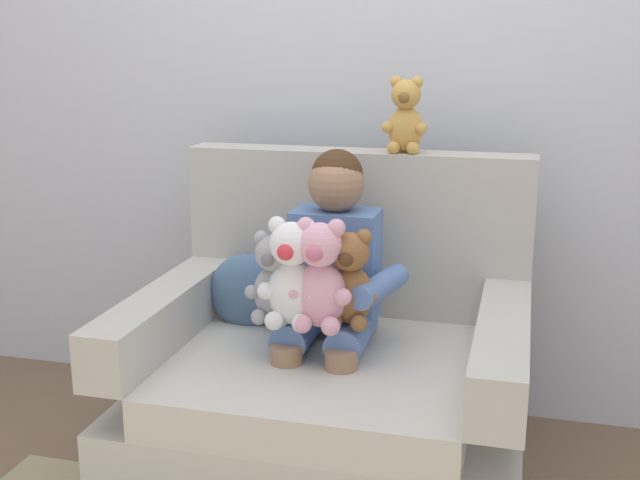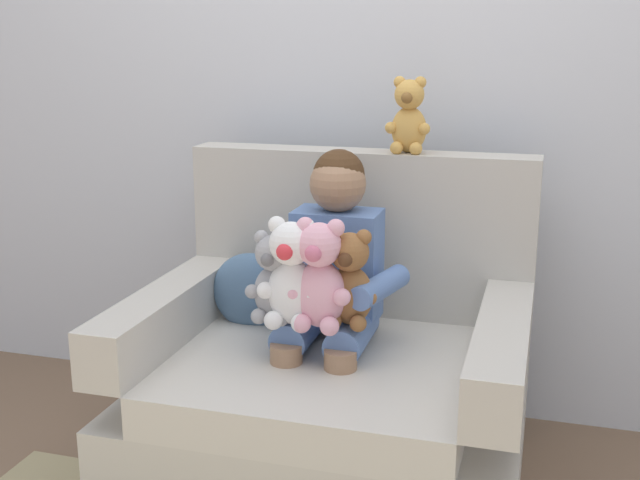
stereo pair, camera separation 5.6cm
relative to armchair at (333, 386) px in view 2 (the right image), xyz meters
name	(u,v)px [view 2 (the right image)]	position (x,y,z in m)	size (l,w,h in m)	color
back_wall	(382,50)	(0.00, 0.63, 0.99)	(6.00, 0.10, 2.60)	silver
armchair	(333,386)	(0.00, 0.00, 0.00)	(1.14, 0.92, 0.98)	#BCB7AD
seated_child	(332,275)	(-0.01, 0.03, 0.35)	(0.45, 0.39, 0.82)	#597AB7
plush_pink	(320,278)	(0.00, -0.15, 0.39)	(0.19, 0.15, 0.32)	#EAA8BC
plush_white	(292,276)	(-0.08, -0.15, 0.39)	(0.19, 0.15, 0.31)	white
plush_brown	(350,281)	(0.07, -0.11, 0.38)	(0.17, 0.14, 0.28)	brown
plush_grey	(274,279)	(-0.14, -0.13, 0.37)	(0.16, 0.13, 0.27)	#9E9EA3
plush_honey_on_backrest	(409,118)	(0.15, 0.34, 0.79)	(0.14, 0.12, 0.24)	gold
throw_pillow	(251,292)	(-0.31, 0.12, 0.24)	(0.26, 0.12, 0.26)	slate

